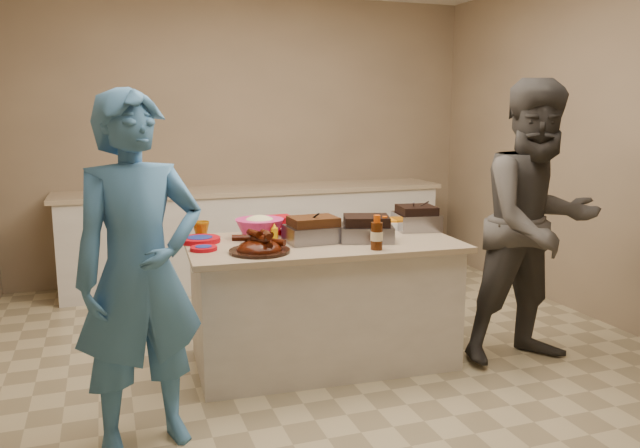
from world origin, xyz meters
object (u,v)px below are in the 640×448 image
object	(u,v)px
island	(323,360)
bbq_bottle_a	(377,249)
bbq_bottle_b	(384,243)
mustard_bottle	(275,242)
coleslaw_bowl	(260,238)
rib_platter	(260,252)
guest_gray	(529,359)
roasting_pan	(416,229)
plastic_cup	(201,237)
guest_blue	(149,443)

from	to	relation	value
island	bbq_bottle_a	world-z (taller)	bbq_bottle_a
bbq_bottle_b	mustard_bottle	bearing A→B (deg)	158.52
coleslaw_bowl	island	bearing A→B (deg)	-31.37
island	rib_platter	bearing A→B (deg)	-154.18
mustard_bottle	rib_platter	bearing A→B (deg)	-121.41
bbq_bottle_a	mustard_bottle	world-z (taller)	bbq_bottle_a
bbq_bottle_b	bbq_bottle_a	bearing A→B (deg)	-128.25
guest_gray	bbq_bottle_b	bearing A→B (deg)	166.51
roasting_pan	bbq_bottle_a	size ratio (longest dim) A/B	1.37
island	guest_gray	xyz separation A→B (m)	(1.29, -0.43, 0.00)
bbq_bottle_a	plastic_cup	size ratio (longest dim) A/B	1.88
island	guest_blue	world-z (taller)	island
island	mustard_bottle	bearing A→B (deg)	169.49
island	rib_platter	size ratio (longest dim) A/B	4.74
coleslaw_bowl	roasting_pan	bearing A→B (deg)	-3.36
mustard_bottle	plastic_cup	xyz separation A→B (m)	(-0.41, 0.31, 0.00)
rib_platter	guest_gray	xyz separation A→B (m)	(1.74, -0.24, -0.80)
mustard_bottle	guest_blue	distance (m)	1.40
rib_platter	plastic_cup	bearing A→B (deg)	113.51
bbq_bottle_a	mustard_bottle	bearing A→B (deg)	141.39
plastic_cup	guest_blue	xyz separation A→B (m)	(-0.45, -1.07, -0.80)
bbq_bottle_b	mustard_bottle	size ratio (longest dim) A/B	1.41
roasting_pan	coleslaw_bowl	bearing A→B (deg)	-174.56
island	guest_blue	distance (m)	1.34
guest_gray	bbq_bottle_a	bearing A→B (deg)	176.46
rib_platter	roasting_pan	xyz separation A→B (m)	(1.19, 0.34, 0.00)
coleslaw_bowl	guest_blue	world-z (taller)	coleslaw_bowl
mustard_bottle	guest_blue	bearing A→B (deg)	-138.38
roasting_pan	bbq_bottle_a	bearing A→B (deg)	-127.92
island	roasting_pan	xyz separation A→B (m)	(0.74, 0.15, 0.80)
island	roasting_pan	size ratio (longest dim) A/B	5.96
bbq_bottle_b	plastic_cup	bearing A→B (deg)	151.75
plastic_cup	guest_blue	size ratio (longest dim) A/B	0.06
rib_platter	guest_blue	xyz separation A→B (m)	(-0.70, -0.50, -0.80)
guest_blue	guest_gray	size ratio (longest dim) A/B	0.95
coleslaw_bowl	guest_gray	world-z (taller)	coleslaw_bowl
roasting_pan	rib_platter	bearing A→B (deg)	-155.26
bbq_bottle_a	rib_platter	bearing A→B (deg)	167.52
plastic_cup	guest_blue	distance (m)	1.41
bbq_bottle_a	island	bearing A→B (deg)	122.92
bbq_bottle_b	guest_blue	distance (m)	1.77
roasting_pan	plastic_cup	size ratio (longest dim) A/B	2.59
mustard_bottle	plastic_cup	distance (m)	0.51
roasting_pan	coleslaw_bowl	distance (m)	1.10
coleslaw_bowl	plastic_cup	distance (m)	0.39
bbq_bottle_b	mustard_bottle	xyz separation A→B (m)	(-0.64, 0.25, 0.00)
roasting_pan	guest_gray	bearing A→B (deg)	-37.69
coleslaw_bowl	mustard_bottle	distance (m)	0.16
plastic_cup	guest_gray	size ratio (longest dim) A/B	0.06
rib_platter	bbq_bottle_b	distance (m)	0.80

